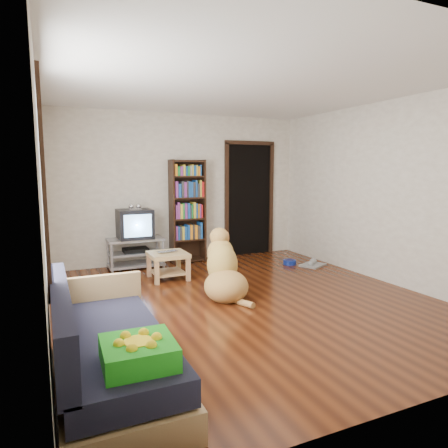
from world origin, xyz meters
name	(u,v)px	position (x,y,z in m)	size (l,w,h in m)	color
ground	(245,300)	(0.00, 0.00, 0.00)	(5.00, 5.00, 0.00)	#51230D
ceiling	(247,86)	(0.00, 0.00, 2.60)	(5.00, 5.00, 0.00)	white
wall_back	(182,188)	(0.00, 2.50, 1.30)	(4.50, 4.50, 0.00)	silver
wall_front	(424,220)	(0.00, -2.50, 1.30)	(4.50, 4.50, 0.00)	silver
wall_left	(43,203)	(-2.25, 0.00, 1.30)	(5.00, 5.00, 0.00)	silver
wall_right	(385,192)	(2.25, 0.00, 1.30)	(5.00, 5.00, 0.00)	silver
green_cushion	(138,353)	(-1.75, -1.94, 0.49)	(0.44, 0.44, 0.15)	green
laptop	(168,252)	(-0.60, 1.33, 0.41)	(0.30, 0.20, 0.02)	silver
dog_bowl	(290,262)	(1.58, 1.39, 0.04)	(0.22, 0.22, 0.08)	navy
grey_rag	(313,265)	(1.88, 1.14, 0.01)	(0.40, 0.32, 0.03)	gray
window	(43,184)	(-2.23, -0.50, 1.50)	(0.03, 1.46, 1.70)	white
doorway	(249,196)	(1.35, 2.48, 1.12)	(1.03, 0.05, 2.19)	black
tv_stand	(136,252)	(-0.90, 2.25, 0.27)	(0.90, 0.45, 0.50)	#99999E
crt_tv	(135,224)	(-0.90, 2.27, 0.74)	(0.55, 0.52, 0.58)	black
bookshelf	(187,206)	(0.05, 2.34, 1.00)	(0.60, 0.30, 1.80)	black
sofa	(106,354)	(-1.87, -1.38, 0.26)	(0.80, 1.80, 0.80)	tan
coffee_table	(168,260)	(-0.60, 1.36, 0.28)	(0.55, 0.55, 0.40)	#DAB170
dog	(224,271)	(-0.18, 0.27, 0.33)	(0.66, 1.10, 0.90)	#B37745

